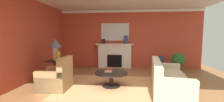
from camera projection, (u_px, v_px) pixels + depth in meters
ground_plane at (125, 88)px, 4.44m from camera, size 8.39×8.39×0.00m
wall_fireplace at (126, 39)px, 7.29m from camera, size 7.05×0.12×2.82m
wall_window at (27, 40)px, 4.92m from camera, size 0.12×6.54×2.82m
crown_moulding at (127, 11)px, 7.08m from camera, size 7.05×0.08×0.12m
area_rug at (111, 86)px, 4.56m from camera, size 3.07×2.39×0.01m
fireplace at (115, 56)px, 7.22m from camera, size 1.80×0.35×1.18m
mantel_mirror at (115, 32)px, 7.22m from camera, size 1.36×0.04×0.84m
sofa at (167, 80)px, 4.19m from camera, size 1.18×2.20×0.85m
armchair_near_window at (56, 79)px, 4.30m from camera, size 0.81×0.81×0.95m
coffee_table at (111, 76)px, 4.52m from camera, size 1.00×1.00×0.45m
side_table at (56, 69)px, 5.24m from camera, size 0.56×0.56×0.70m
table_lamp at (55, 45)px, 5.16m from camera, size 0.44×0.44×0.75m
vase_tall_corner at (161, 63)px, 6.74m from camera, size 0.27×0.27×0.64m
vase_mantel_left at (103, 41)px, 7.16m from camera, size 0.16×0.16×0.23m
vase_mantel_right at (126, 40)px, 7.04m from camera, size 0.19×0.19×0.39m
vase_on_side_table at (58, 56)px, 5.06m from camera, size 0.15×0.15×0.32m
book_red_cover at (108, 72)px, 4.50m from camera, size 0.23×0.20×0.04m
book_art_folio at (110, 69)px, 4.65m from camera, size 0.25×0.19×0.03m
potted_plant at (178, 61)px, 6.22m from camera, size 0.56×0.56×0.83m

